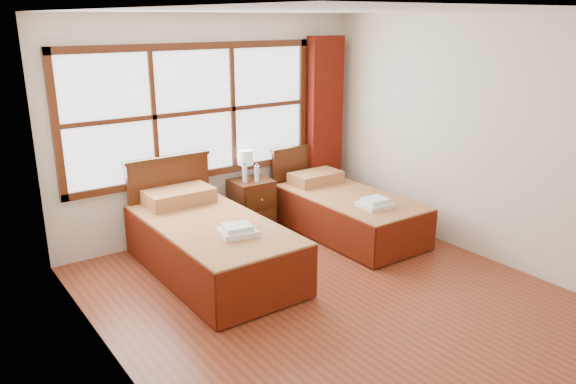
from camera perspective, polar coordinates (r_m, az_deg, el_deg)
floor at (r=5.43m, az=4.44°, el=-10.71°), size 4.50×4.50×0.00m
ceiling at (r=4.79m, az=5.20°, el=17.87°), size 4.50×4.50×0.00m
wall_back at (r=6.78m, az=-7.63°, el=6.59°), size 4.00×0.00×4.00m
wall_left at (r=4.01m, az=-17.62°, el=-1.67°), size 0.00×4.50×4.50m
wall_right at (r=6.40m, az=18.66°, el=5.18°), size 0.00×4.50×4.50m
window at (r=6.60m, az=-9.47°, el=7.98°), size 3.16×0.06×1.56m
curtain at (r=7.57m, az=3.73°, el=6.82°), size 0.50×0.16×2.30m
bed_left at (r=5.87m, az=-7.97°, el=-5.13°), size 1.08×2.10×1.05m
bed_right at (r=6.88m, az=5.92°, el=-1.94°), size 0.97×1.99×0.93m
nightstand at (r=6.99m, az=-3.71°, el=-1.30°), size 0.48×0.47×0.63m
towels_left at (r=5.38m, az=-5.14°, el=-3.90°), size 0.39×0.36×0.10m
towels_right at (r=6.40m, az=8.86°, el=-1.13°), size 0.37×0.33×0.10m
lamp at (r=6.93m, az=-4.31°, el=3.43°), size 0.18×0.18×0.36m
bottle_near at (r=6.81m, az=-4.41°, el=1.90°), size 0.06×0.06×0.23m
bottle_far at (r=6.81m, az=-3.18°, el=1.88°), size 0.06×0.06×0.23m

